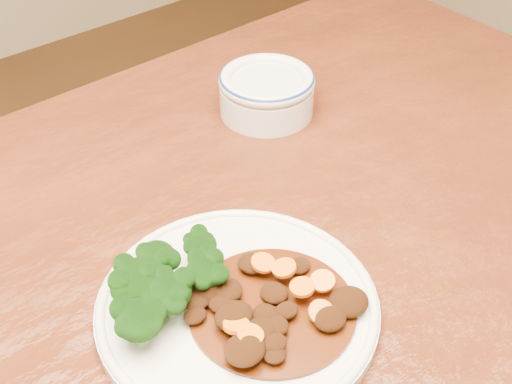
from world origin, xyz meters
TOP-DOWN VIEW (x-y plane):
  - dining_table at (-0.00, 0.00)m, footprint 1.51×0.92m
  - dinner_plate at (0.04, -0.03)m, footprint 0.28×0.28m
  - broccoli_florets at (-0.02, 0.02)m, footprint 0.14×0.10m
  - mince_stew at (0.05, -0.06)m, footprint 0.16×0.16m
  - dip_bowl at (0.29, 0.23)m, footprint 0.13×0.13m

SIDE VIEW (x-z plane):
  - dining_table at x=0.00m, z-range 0.30..1.05m
  - dinner_plate at x=0.04m, z-range 0.75..0.77m
  - mince_stew at x=0.05m, z-range 0.76..0.79m
  - dip_bowl at x=0.29m, z-range 0.75..0.81m
  - broccoli_florets at x=-0.02m, z-range 0.77..0.82m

